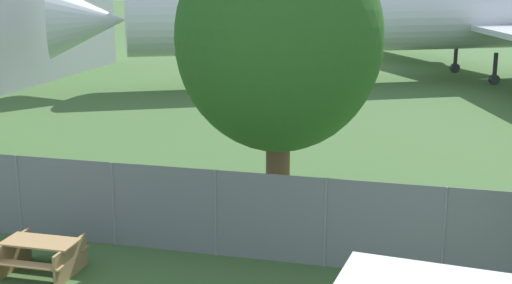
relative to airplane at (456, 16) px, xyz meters
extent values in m
cylinder|color=gray|center=(-10.67, -28.50, -2.64)|extent=(0.07, 0.07, 2.06)
cylinder|color=gray|center=(-8.13, -28.50, -2.64)|extent=(0.07, 0.07, 2.06)
cylinder|color=gray|center=(-5.58, -28.50, -2.64)|extent=(0.07, 0.07, 2.06)
cylinder|color=gray|center=(-3.04, -28.50, -2.64)|extent=(0.07, 0.07, 2.06)
cylinder|color=gray|center=(-0.49, -28.50, -2.64)|extent=(0.07, 0.07, 2.06)
cube|color=slate|center=(-8.13, -28.50, -2.64)|extent=(56.00, 0.01, 2.06)
cylinder|color=silver|center=(-0.43, -0.21, 0.05)|extent=(34.66, 19.79, 3.90)
cone|color=silver|center=(-18.64, -9.22, 0.05)|extent=(5.23, 5.23, 3.90)
cube|color=silver|center=(-3.31, 9.76, -0.53)|extent=(13.57, 16.56, 0.30)
cylinder|color=#939399|center=(-1.89, 7.70, -1.56)|extent=(3.93, 3.13, 1.76)
cylinder|color=#2D2D33|center=(-11.13, -5.50, -2.79)|extent=(0.24, 0.24, 1.78)
cylinder|color=#2D2D33|center=(-11.13, -5.50, -3.40)|extent=(0.63, 0.52, 0.56)
cylinder|color=#2D2D33|center=(2.26, -1.50, -2.79)|extent=(0.24, 0.24, 1.78)
cylinder|color=#2D2D33|center=(2.26, -1.50, -3.40)|extent=(0.63, 0.52, 0.56)
cylinder|color=#2D2D33|center=(0.18, 2.70, -2.79)|extent=(0.24, 0.24, 1.78)
cylinder|color=#2D2D33|center=(0.18, 2.70, -3.40)|extent=(0.63, 0.52, 0.56)
cube|color=tan|center=(-8.96, -30.42, -2.94)|extent=(1.60, 0.77, 0.04)
cube|color=tan|center=(-8.97, -29.86, -3.24)|extent=(1.60, 0.29, 0.04)
cube|color=tan|center=(-8.96, -30.98, -3.24)|extent=(1.60, 0.29, 0.04)
cube|color=tan|center=(-8.26, -30.42, -3.31)|extent=(0.07, 1.40, 0.74)
cube|color=tan|center=(-9.66, -30.43, -3.31)|extent=(0.07, 1.40, 0.74)
cylinder|color=brown|center=(-4.52, -26.70, -2.28)|extent=(0.59, 0.59, 2.78)
ellipsoid|color=#2D6023|center=(-4.52, -26.70, 1.21)|extent=(4.95, 4.95, 5.44)
camera|label=1|loc=(-0.82, -43.25, 2.92)|focal=50.00mm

